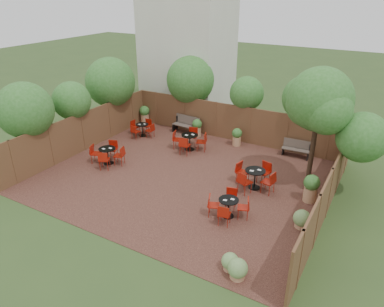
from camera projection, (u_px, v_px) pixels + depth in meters
The scene contains 13 objects.
ground at pixel (185, 178), 16.11m from camera, with size 80.00×80.00×0.00m, color #354F23.
courtyard_paving at pixel (185, 177), 16.11m from camera, with size 12.00×10.00×0.02m, color #331C15.
fence_back at pixel (232, 123), 19.62m from camera, with size 12.00×0.08×2.00m, color brown.
fence_left at pixel (83, 132), 18.39m from camera, with size 0.08×10.00×2.00m, color brown.
fence_right at pixel (328, 193), 12.99m from camera, with size 0.08×10.00×2.00m, color brown.
neighbour_building at pixel (188, 51), 22.74m from camera, with size 5.00×4.00×8.00m, color beige.
overhang_foliage at pixel (164, 93), 18.53m from camera, with size 15.54×10.81×2.76m.
courtyard_tree at pixel (319, 103), 14.11m from camera, with size 2.71×2.61×4.99m.
park_bench_left at pixel (186, 124), 20.72m from camera, with size 1.65×0.67×0.99m.
park_bench_right at pixel (296, 148), 17.91m from camera, with size 1.37×0.51×0.84m.
bistro_tables at pixel (184, 158), 16.81m from camera, with size 9.15×6.25×0.96m.
planters at pixel (214, 139), 18.63m from camera, with size 11.52×4.53×1.14m.
low_shrubs at pixel (264, 245), 11.43m from camera, with size 1.88×3.98×0.67m.
Camera 1 is at (7.30, -12.12, 7.78)m, focal length 33.99 mm.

